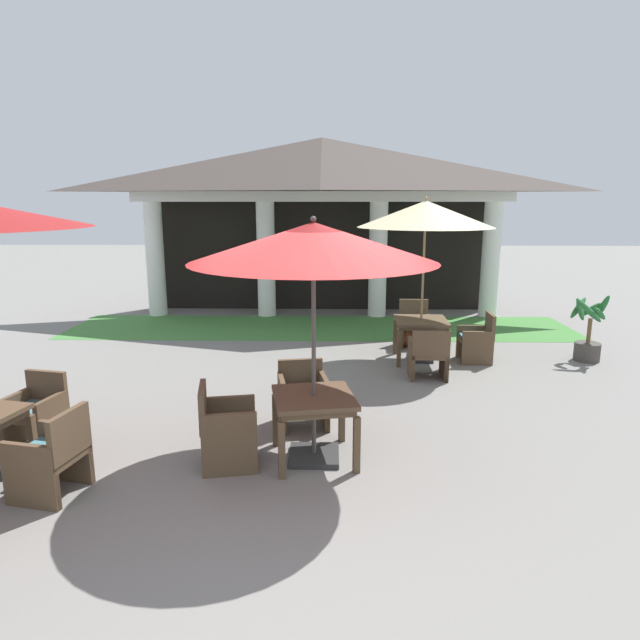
% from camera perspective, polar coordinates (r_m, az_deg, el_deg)
% --- Properties ---
extents(ground_plane, '(60.00, 60.00, 0.00)m').
position_cam_1_polar(ground_plane, '(5.66, -1.42, -17.32)').
color(ground_plane, gray).
extents(background_pavilion, '(9.38, 2.84, 4.23)m').
position_cam_1_polar(background_pavilion, '(13.42, 0.21, 14.31)').
color(background_pavilion, white).
rests_on(background_pavilion, ground).
extents(lawn_strip, '(11.18, 2.45, 0.01)m').
position_cam_1_polar(lawn_strip, '(12.31, 0.08, -0.77)').
color(lawn_strip, '#47843D').
rests_on(lawn_strip, ground).
extents(patio_chair_near_foreground_north, '(0.64, 0.63, 0.83)m').
position_cam_1_polar(patio_chair_near_foreground_north, '(7.24, -27.43, -8.59)').
color(patio_chair_near_foreground_north, brown).
rests_on(patio_chair_near_foreground_north, ground).
extents(patio_chair_near_foreground_east, '(0.67, 0.67, 0.88)m').
position_cam_1_polar(patio_chair_near_foreground_east, '(6.00, -26.15, -12.64)').
color(patio_chair_near_foreground_east, brown).
rests_on(patio_chair_near_foreground_east, ground).
extents(patio_table_mid_left, '(0.99, 0.99, 0.74)m').
position_cam_1_polar(patio_table_mid_left, '(6.02, -0.65, -8.79)').
color(patio_table_mid_left, brown).
rests_on(patio_table_mid_left, ground).
extents(patio_umbrella_mid_left, '(2.57, 2.57, 2.65)m').
position_cam_1_polar(patio_umbrella_mid_left, '(5.63, -0.69, 7.91)').
color(patio_umbrella_mid_left, '#2D2D2D').
rests_on(patio_umbrella_mid_left, ground).
extents(patio_chair_mid_left_north, '(0.69, 0.68, 0.80)m').
position_cam_1_polar(patio_chair_mid_left_north, '(6.99, -1.81, -7.84)').
color(patio_chair_mid_left_north, brown).
rests_on(patio_chair_mid_left_north, ground).
extents(patio_chair_mid_left_west, '(0.67, 0.66, 0.90)m').
position_cam_1_polar(patio_chair_mid_left_west, '(6.05, -9.81, -11.07)').
color(patio_chair_mid_left_west, brown).
rests_on(patio_chair_mid_left_west, ground).
extents(patio_table_mid_right, '(0.93, 0.93, 0.75)m').
position_cam_1_polar(patio_table_mid_right, '(9.82, 10.49, -0.52)').
color(patio_table_mid_right, brown).
rests_on(patio_table_mid_right, ground).
extents(patio_umbrella_mid_right, '(2.32, 2.32, 2.86)m').
position_cam_1_polar(patio_umbrella_mid_right, '(9.58, 10.94, 10.70)').
color(patio_umbrella_mid_right, '#2D2D2D').
rests_on(patio_umbrella_mid_right, ground).
extents(patio_chair_mid_right_east, '(0.57, 0.56, 0.87)m').
position_cam_1_polar(patio_chair_mid_right_east, '(10.05, 16.05, -2.02)').
color(patio_chair_mid_right_east, brown).
rests_on(patio_chair_mid_right_east, ground).
extents(patio_chair_mid_right_south, '(0.61, 0.59, 0.83)m').
position_cam_1_polar(patio_chair_mid_right_south, '(8.93, 11.22, -3.56)').
color(patio_chair_mid_right_south, brown).
rests_on(patio_chair_mid_right_south, ground).
extents(patio_chair_mid_right_north, '(0.60, 0.52, 0.90)m').
position_cam_1_polar(patio_chair_mid_right_north, '(10.83, 9.78, -0.58)').
color(patio_chair_mid_right_north, brown).
rests_on(patio_chair_mid_right_north, ground).
extents(potted_palm_right_edge, '(0.65, 0.75, 1.24)m').
position_cam_1_polar(potted_palm_right_edge, '(10.81, 26.13, -1.69)').
color(potted_palm_right_edge, '#47423D').
rests_on(potted_palm_right_edge, ground).
extents(terracotta_urn, '(0.36, 0.36, 0.48)m').
position_cam_1_polar(terracotta_urn, '(10.85, 8.83, -1.66)').
color(terracotta_urn, brown).
rests_on(terracotta_urn, ground).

